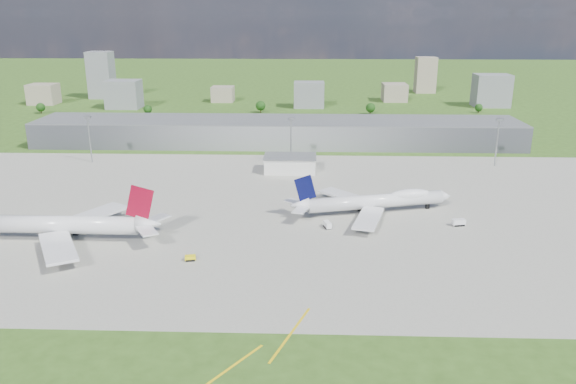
{
  "coord_description": "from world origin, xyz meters",
  "views": [
    {
      "loc": [
        18.66,
        -181.4,
        78.85
      ],
      "look_at": [
        11.1,
        36.97,
        9.0
      ],
      "focal_mm": 35.0,
      "sensor_mm": 36.0,
      "label": 1
    }
  ],
  "objects_px": {
    "van_white_near": "(327,225)",
    "van_white_far": "(459,223)",
    "tug_yellow": "(190,258)",
    "airliner_red_twin": "(59,225)",
    "airliner_blue_quad": "(376,201)"
  },
  "relations": [
    {
      "from": "airliner_red_twin",
      "to": "van_white_near",
      "type": "height_order",
      "value": "airliner_red_twin"
    },
    {
      "from": "van_white_far",
      "to": "airliner_red_twin",
      "type": "bearing_deg",
      "value": 175.8
    },
    {
      "from": "van_white_near",
      "to": "van_white_far",
      "type": "relative_size",
      "value": 0.95
    },
    {
      "from": "airliner_red_twin",
      "to": "van_white_far",
      "type": "bearing_deg",
      "value": -171.99
    },
    {
      "from": "airliner_red_twin",
      "to": "tug_yellow",
      "type": "xyz_separation_m",
      "value": [
        50.85,
        -16.23,
        -4.76
      ]
    },
    {
      "from": "airliner_blue_quad",
      "to": "van_white_near",
      "type": "bearing_deg",
      "value": -153.46
    },
    {
      "from": "airliner_red_twin",
      "to": "van_white_near",
      "type": "bearing_deg",
      "value": -170.52
    },
    {
      "from": "van_white_near",
      "to": "van_white_far",
      "type": "xyz_separation_m",
      "value": [
        51.03,
        4.12,
        0.08
      ]
    },
    {
      "from": "airliner_blue_quad",
      "to": "tug_yellow",
      "type": "xyz_separation_m",
      "value": [
        -67.14,
        -49.34,
        -4.12
      ]
    },
    {
      "from": "tug_yellow",
      "to": "van_white_near",
      "type": "bearing_deg",
      "value": 22.35
    },
    {
      "from": "tug_yellow",
      "to": "van_white_far",
      "type": "bearing_deg",
      "value": 8.34
    },
    {
      "from": "van_white_far",
      "to": "tug_yellow",
      "type": "bearing_deg",
      "value": -171.59
    },
    {
      "from": "airliner_blue_quad",
      "to": "tug_yellow",
      "type": "distance_m",
      "value": 83.43
    },
    {
      "from": "airliner_red_twin",
      "to": "tug_yellow",
      "type": "distance_m",
      "value": 53.59
    },
    {
      "from": "airliner_red_twin",
      "to": "tug_yellow",
      "type": "height_order",
      "value": "airliner_red_twin"
    }
  ]
}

